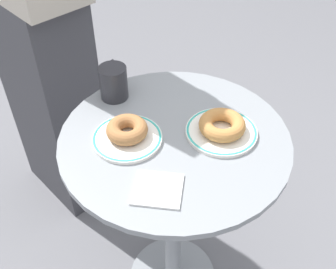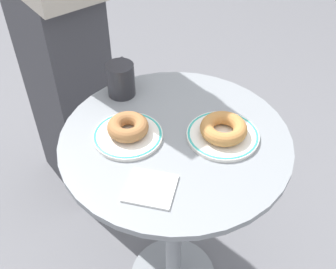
{
  "view_description": "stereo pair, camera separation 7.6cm",
  "coord_description": "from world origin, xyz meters",
  "px_view_note": "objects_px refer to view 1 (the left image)",
  "views": [
    {
      "loc": [
        -0.06,
        -0.77,
        1.46
      ],
      "look_at": [
        -0.02,
        -0.02,
        0.76
      ],
      "focal_mm": 43.18,
      "sensor_mm": 36.0,
      "label": 1
    },
    {
      "loc": [
        0.02,
        -0.77,
        1.46
      ],
      "look_at": [
        -0.02,
        -0.02,
        0.76
      ],
      "focal_mm": 43.18,
      "sensor_mm": 36.0,
      "label": 2
    }
  ],
  "objects_px": {
    "plate_left": "(127,138)",
    "person_figure": "(31,9)",
    "cafe_table": "(174,194)",
    "coffee_mug": "(113,82)",
    "paper_napkin": "(158,189)",
    "plate_right": "(221,132)",
    "donut_old_fashioned": "(222,125)",
    "donut_cinnamon": "(127,130)"
  },
  "relations": [
    {
      "from": "plate_left",
      "to": "person_figure",
      "type": "bearing_deg",
      "value": 121.54
    },
    {
      "from": "cafe_table",
      "to": "coffee_mug",
      "type": "height_order",
      "value": "coffee_mug"
    },
    {
      "from": "paper_napkin",
      "to": "plate_left",
      "type": "bearing_deg",
      "value": 112.78
    },
    {
      "from": "plate_right",
      "to": "donut_old_fashioned",
      "type": "bearing_deg",
      "value": 180.0
    },
    {
      "from": "coffee_mug",
      "to": "plate_right",
      "type": "bearing_deg",
      "value": -32.17
    },
    {
      "from": "donut_old_fashioned",
      "to": "plate_right",
      "type": "bearing_deg",
      "value": 0.0
    },
    {
      "from": "plate_right",
      "to": "person_figure",
      "type": "bearing_deg",
      "value": 137.98
    },
    {
      "from": "plate_left",
      "to": "plate_right",
      "type": "relative_size",
      "value": 0.96
    },
    {
      "from": "donut_cinnamon",
      "to": "paper_napkin",
      "type": "relative_size",
      "value": 0.96
    },
    {
      "from": "donut_cinnamon",
      "to": "person_figure",
      "type": "xyz_separation_m",
      "value": [
        -0.32,
        0.52,
        0.09
      ]
    },
    {
      "from": "plate_right",
      "to": "donut_old_fashioned",
      "type": "xyz_separation_m",
      "value": [
        -0.0,
        0.0,
        0.02
      ]
    },
    {
      "from": "donut_cinnamon",
      "to": "cafe_table",
      "type": "bearing_deg",
      "value": 0.75
    },
    {
      "from": "donut_cinnamon",
      "to": "donut_old_fashioned",
      "type": "distance_m",
      "value": 0.25
    },
    {
      "from": "paper_napkin",
      "to": "person_figure",
      "type": "xyz_separation_m",
      "value": [
        -0.39,
        0.7,
        0.12
      ]
    },
    {
      "from": "donut_cinnamon",
      "to": "donut_old_fashioned",
      "type": "bearing_deg",
      "value": 1.7
    },
    {
      "from": "plate_right",
      "to": "paper_napkin",
      "type": "distance_m",
      "value": 0.25
    },
    {
      "from": "person_figure",
      "to": "paper_napkin",
      "type": "bearing_deg",
      "value": -60.5
    },
    {
      "from": "person_figure",
      "to": "donut_cinnamon",
      "type": "bearing_deg",
      "value": -58.15
    },
    {
      "from": "cafe_table",
      "to": "person_figure",
      "type": "bearing_deg",
      "value": 130.68
    },
    {
      "from": "donut_old_fashioned",
      "to": "coffee_mug",
      "type": "relative_size",
      "value": 0.98
    },
    {
      "from": "plate_right",
      "to": "paper_napkin",
      "type": "height_order",
      "value": "plate_right"
    },
    {
      "from": "donut_old_fashioned",
      "to": "paper_napkin",
      "type": "distance_m",
      "value": 0.26
    },
    {
      "from": "plate_left",
      "to": "person_figure",
      "type": "xyz_separation_m",
      "value": [
        -0.32,
        0.52,
        0.12
      ]
    },
    {
      "from": "plate_left",
      "to": "plate_right",
      "type": "xyz_separation_m",
      "value": [
        0.25,
        0.01,
        0.0
      ]
    },
    {
      "from": "plate_left",
      "to": "donut_cinnamon",
      "type": "distance_m",
      "value": 0.02
    },
    {
      "from": "donut_cinnamon",
      "to": "coffee_mug",
      "type": "relative_size",
      "value": 0.86
    },
    {
      "from": "plate_left",
      "to": "paper_napkin",
      "type": "height_order",
      "value": "plate_left"
    },
    {
      "from": "donut_old_fashioned",
      "to": "person_figure",
      "type": "distance_m",
      "value": 0.77
    },
    {
      "from": "donut_cinnamon",
      "to": "person_figure",
      "type": "relative_size",
      "value": 0.06
    },
    {
      "from": "cafe_table",
      "to": "plate_left",
      "type": "bearing_deg",
      "value": -177.07
    },
    {
      "from": "plate_right",
      "to": "paper_napkin",
      "type": "bearing_deg",
      "value": -133.39
    },
    {
      "from": "paper_napkin",
      "to": "donut_cinnamon",
      "type": "bearing_deg",
      "value": 111.99
    },
    {
      "from": "cafe_table",
      "to": "paper_napkin",
      "type": "distance_m",
      "value": 0.3
    },
    {
      "from": "coffee_mug",
      "to": "person_figure",
      "type": "xyz_separation_m",
      "value": [
        -0.28,
        0.33,
        0.07
      ]
    },
    {
      "from": "cafe_table",
      "to": "donut_cinnamon",
      "type": "distance_m",
      "value": 0.29
    },
    {
      "from": "plate_left",
      "to": "donut_old_fashioned",
      "type": "bearing_deg",
      "value": 2.79
    },
    {
      "from": "donut_old_fashioned",
      "to": "coffee_mug",
      "type": "height_order",
      "value": "coffee_mug"
    },
    {
      "from": "plate_right",
      "to": "donut_cinnamon",
      "type": "xyz_separation_m",
      "value": [
        -0.25,
        -0.01,
        0.02
      ]
    },
    {
      "from": "plate_right",
      "to": "donut_old_fashioned",
      "type": "height_order",
      "value": "donut_old_fashioned"
    },
    {
      "from": "donut_old_fashioned",
      "to": "paper_napkin",
      "type": "bearing_deg",
      "value": -133.39
    },
    {
      "from": "plate_right",
      "to": "donut_cinnamon",
      "type": "distance_m",
      "value": 0.25
    },
    {
      "from": "paper_napkin",
      "to": "coffee_mug",
      "type": "height_order",
      "value": "coffee_mug"
    }
  ]
}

